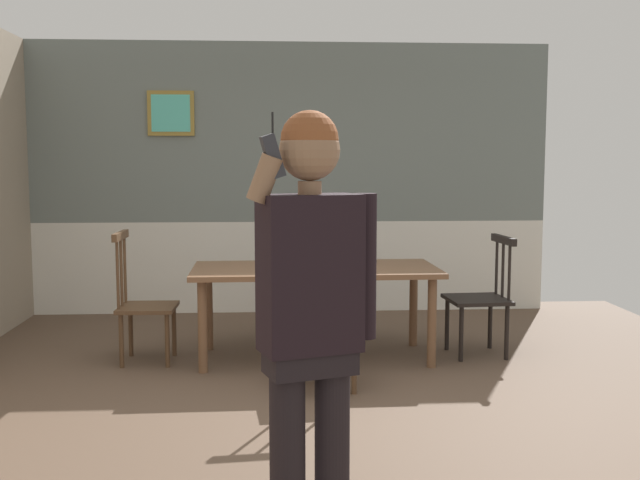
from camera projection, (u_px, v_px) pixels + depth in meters
name	position (u px, v px, depth m)	size (l,w,h in m)	color
ground_plane	(301.00, 412.00, 4.76)	(7.15, 7.15, 0.00)	brown
room_back_partition	(289.00, 184.00, 7.85)	(5.39, 0.17, 2.78)	slate
dining_table	(315.00, 277.00, 6.01)	(1.96, 0.93, 0.74)	brown
chair_near_window	(481.00, 297.00, 6.14)	(0.50, 0.50, 0.97)	black
chair_by_doorway	(142.00, 302.00, 5.92)	(0.44, 0.44, 1.03)	#513823
chair_at_table_head	(308.00, 283.00, 6.86)	(0.45, 0.45, 0.99)	#513823
chair_opposite_corner	(325.00, 324.00, 5.20)	(0.49, 0.49, 0.96)	#513823
person_figure	(312.00, 306.00, 2.90)	(0.51, 0.31, 1.77)	black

